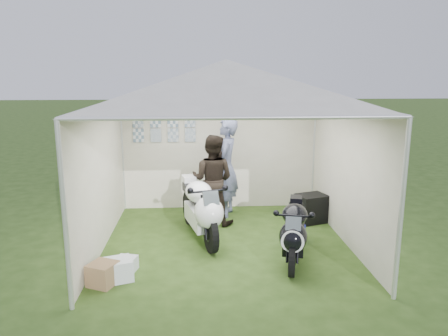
{
  "coord_description": "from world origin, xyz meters",
  "views": [
    {
      "loc": [
        -0.46,
        -6.9,
        2.8
      ],
      "look_at": [
        -0.01,
        0.35,
        1.21
      ],
      "focal_mm": 35.0,
      "sensor_mm": 36.0,
      "label": 1
    }
  ],
  "objects": [
    {
      "name": "ground",
      "position": [
        0.0,
        0.0,
        0.0
      ],
      "size": [
        80.0,
        80.0,
        0.0
      ],
      "primitive_type": "plane",
      "color": "#284214",
      "rests_on": "ground"
    },
    {
      "name": "motorcycle_white",
      "position": [
        -0.41,
        0.19,
        0.56
      ],
      "size": [
        0.78,
        2.01,
        1.0
      ],
      "rotation": [
        0.0,
        0.0,
        0.24
      ],
      "color": "black",
      "rests_on": "ground"
    },
    {
      "name": "paddock_stand",
      "position": [
        1.18,
        -0.01,
        0.13
      ],
      "size": [
        0.39,
        0.3,
        0.26
      ],
      "primitive_type": "cube",
      "rotation": [
        0.0,
        0.0,
        -0.25
      ],
      "color": "#1924D0",
      "rests_on": "ground"
    },
    {
      "name": "person_dark_jacket",
      "position": [
        -0.19,
        0.99,
        0.84
      ],
      "size": [
        0.99,
        0.89,
        1.69
      ],
      "primitive_type": "imported",
      "rotation": [
        0.0,
        0.0,
        2.78
      ],
      "color": "black",
      "rests_on": "ground"
    },
    {
      "name": "crate_1",
      "position": [
        -1.75,
        -1.39,
        0.15
      ],
      "size": [
        0.45,
        0.45,
        0.3
      ],
      "primitive_type": "cube",
      "rotation": [
        0.0,
        0.0,
        -0.43
      ],
      "color": "olive",
      "rests_on": "ground"
    },
    {
      "name": "canopy_tent",
      "position": [
        -0.0,
        0.03,
        2.58
      ],
      "size": [
        5.66,
        5.66,
        3.0
      ],
      "color": "silver",
      "rests_on": "ground"
    },
    {
      "name": "person_blue_jacket",
      "position": [
        0.1,
        1.45,
        0.97
      ],
      "size": [
        0.62,
        0.8,
        1.94
      ],
      "primitive_type": "imported",
      "rotation": [
        0.0,
        0.0,
        -1.81
      ],
      "color": "slate",
      "rests_on": "ground"
    },
    {
      "name": "crate_2",
      "position": [
        -1.5,
        -0.97,
        0.1
      ],
      "size": [
        0.33,
        0.3,
        0.2
      ],
      "primitive_type": "cube",
      "rotation": [
        0.0,
        0.0,
        -0.26
      ],
      "color": "silver",
      "rests_on": "ground"
    },
    {
      "name": "equipment_box",
      "position": [
        1.7,
        0.94,
        0.27
      ],
      "size": [
        0.65,
        0.58,
        0.54
      ],
      "primitive_type": "cube",
      "rotation": [
        0.0,
        0.0,
        0.33
      ],
      "color": "black",
      "rests_on": "ground"
    },
    {
      "name": "motorcycle_black",
      "position": [
        0.98,
        -0.79,
        0.49
      ],
      "size": [
        0.69,
        1.74,
        0.87
      ],
      "rotation": [
        0.0,
        0.0,
        -0.25
      ],
      "color": "black",
      "rests_on": "ground"
    },
    {
      "name": "crate_0",
      "position": [
        -1.6,
        -1.27,
        0.15
      ],
      "size": [
        0.53,
        0.47,
        0.29
      ],
      "primitive_type": "cube",
      "rotation": [
        0.0,
        0.0,
        0.35
      ],
      "color": "silver",
      "rests_on": "ground"
    }
  ]
}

